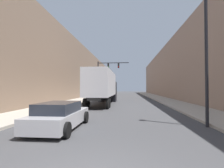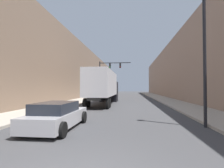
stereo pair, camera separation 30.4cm
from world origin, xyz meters
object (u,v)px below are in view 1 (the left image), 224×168
semi_truck (103,86)px  sedan_car (60,116)px  traffic_signal_gantry (105,73)px  street_lamp (206,33)px

semi_truck → sedan_car: semi_truck is taller
traffic_signal_gantry → semi_truck: bearing=-83.2°
semi_truck → traffic_signal_gantry: size_ratio=1.70×
semi_truck → sedan_car: (-0.29, -12.65, -1.53)m
sedan_car → traffic_signal_gantry: (-1.07, 24.01, 4.10)m
traffic_signal_gantry → street_lamp: 24.39m
street_lamp → traffic_signal_gantry: bearing=109.8°
sedan_car → street_lamp: (7.21, 1.06, 4.14)m
semi_truck → sedan_car: 12.75m
semi_truck → street_lamp: (6.92, -11.59, 2.60)m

